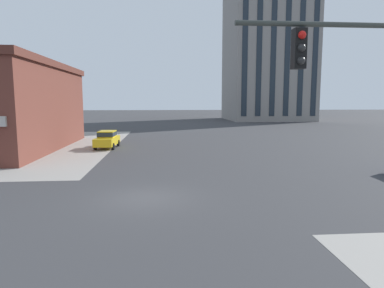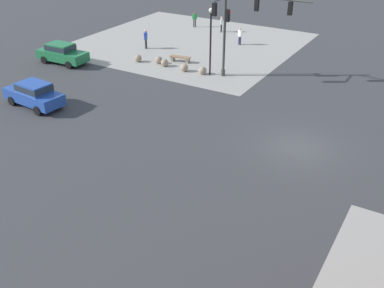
# 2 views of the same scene
# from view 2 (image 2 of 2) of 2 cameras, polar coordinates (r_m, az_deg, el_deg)

# --- Properties ---
(ground_plane) EXTENTS (320.00, 320.00, 0.00)m
(ground_plane) POSITION_cam_2_polar(r_m,az_deg,el_deg) (26.44, 13.15, -0.38)
(ground_plane) COLOR #38383A
(sidewalk_corner_slab) EXTENTS (20.00, 19.00, 0.02)m
(sidewalk_corner_slab) POSITION_cam_2_polar(r_m,az_deg,el_deg) (44.90, -0.44, 12.63)
(sidewalk_corner_slab) COLOR gray
(sidewalk_corner_slab) RESTS_ON ground
(traffic_signal_main) EXTENTS (6.60, 2.09, 6.87)m
(traffic_signal_main) POSITION_cam_2_polar(r_m,az_deg,el_deg) (34.37, 5.91, 15.20)
(traffic_signal_main) COLOR #383D38
(traffic_signal_main) RESTS_ON ground
(bollard_sphere_curb_a) EXTENTS (0.63, 0.63, 0.63)m
(bollard_sphere_curb_a) POSITION_cam_2_polar(r_m,az_deg,el_deg) (36.49, 1.35, 9.24)
(bollard_sphere_curb_a) COLOR gray
(bollard_sphere_curb_a) RESTS_ON ground
(bollard_sphere_curb_b) EXTENTS (0.63, 0.63, 0.63)m
(bollard_sphere_curb_b) POSITION_cam_2_polar(r_m,az_deg,el_deg) (37.13, -0.97, 9.60)
(bollard_sphere_curb_b) COLOR gray
(bollard_sphere_curb_b) RESTS_ON ground
(bollard_sphere_curb_c) EXTENTS (0.63, 0.63, 0.63)m
(bollard_sphere_curb_c) POSITION_cam_2_polar(r_m,az_deg,el_deg) (38.35, -3.48, 10.19)
(bollard_sphere_curb_c) COLOR gray
(bollard_sphere_curb_c) RESTS_ON ground
(bollard_sphere_curb_d) EXTENTS (0.63, 0.63, 0.63)m
(bollard_sphere_curb_d) POSITION_cam_2_polar(r_m,az_deg,el_deg) (39.04, -4.22, 10.50)
(bollard_sphere_curb_d) COLOR gray
(bollard_sphere_curb_d) RESTS_ON ground
(bollard_sphere_curb_e) EXTENTS (0.63, 0.63, 0.63)m
(bollard_sphere_curb_e) POSITION_cam_2_polar(r_m,az_deg,el_deg) (39.65, -6.81, 10.67)
(bollard_sphere_curb_e) COLOR gray
(bollard_sphere_curb_e) RESTS_ON ground
(bench_near_signal) EXTENTS (1.85, 0.72, 0.49)m
(bench_near_signal) POSITION_cam_2_polar(r_m,az_deg,el_deg) (39.37, -1.50, 10.75)
(bench_near_signal) COLOR #8E6B4C
(bench_near_signal) RESTS_ON ground
(pedestrian_near_bench) EXTENTS (0.30, 0.52, 1.61)m
(pedestrian_near_bench) POSITION_cam_2_polar(r_m,az_deg,el_deg) (48.60, 3.73, 14.96)
(pedestrian_near_bench) COLOR black
(pedestrian_near_bench) RESTS_ON ground
(pedestrian_at_curb) EXTENTS (0.53, 0.29, 1.59)m
(pedestrian_at_curb) POSITION_cam_2_polar(r_m,az_deg,el_deg) (44.31, 6.07, 13.47)
(pedestrian_at_curb) COLOR #232847
(pedestrian_at_curb) RESTS_ON ground
(pedestrian_walking_east) EXTENTS (0.43, 0.40, 1.64)m
(pedestrian_walking_east) POSITION_cam_2_polar(r_m,az_deg,el_deg) (50.47, 0.33, 15.57)
(pedestrian_walking_east) COLOR #333333
(pedestrian_walking_east) RESTS_ON ground
(pedestrian_with_bag) EXTENTS (0.25, 0.54, 1.78)m
(pedestrian_with_bag) POSITION_cam_2_polar(r_m,az_deg,el_deg) (43.06, -5.86, 13.19)
(pedestrian_with_bag) COLOR #333333
(pedestrian_with_bag) RESTS_ON ground
(street_lamp_corner_near) EXTENTS (0.36, 0.36, 5.22)m
(street_lamp_corner_near) POSITION_cam_2_polar(r_m,az_deg,el_deg) (35.58, 2.37, 13.73)
(street_lamp_corner_near) COLOR black
(street_lamp_corner_near) RESTS_ON ground
(car_main_northbound_near) EXTENTS (4.46, 2.00, 1.68)m
(car_main_northbound_near) POSITION_cam_2_polar(r_m,az_deg,el_deg) (40.39, -16.07, 11.00)
(car_main_northbound_near) COLOR #1E6B3D
(car_main_northbound_near) RESTS_ON ground
(car_main_southbound_near) EXTENTS (4.53, 2.16, 1.68)m
(car_main_southbound_near) POSITION_cam_2_polar(r_m,az_deg,el_deg) (32.28, -19.29, 6.03)
(car_main_southbound_near) COLOR #23479E
(car_main_southbound_near) RESTS_ON ground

